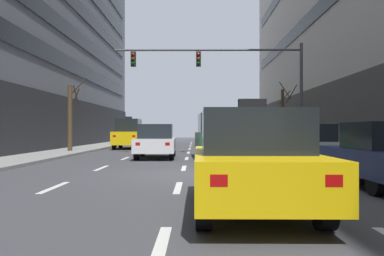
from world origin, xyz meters
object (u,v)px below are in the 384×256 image
object	(u,v)px
car_driving_3	(156,141)
car_driving_6	(209,137)
car_driving_1	(145,136)
taxi_driving_0	(251,161)
taxi_driving_5	(129,134)
traffic_signal_0	(234,72)
street_tree_1	(70,116)
car_driving_4	(216,136)
car_parked_2	(309,145)
car_parked_1	(383,155)
street_tree_0	(283,116)
taxi_driving_2	(207,133)

from	to	relation	value
car_driving_3	car_driving_6	size ratio (longest dim) A/B	0.98
car_driving_1	taxi_driving_0	bearing A→B (deg)	-79.73
taxi_driving_5	traffic_signal_0	bearing A→B (deg)	-44.18
traffic_signal_0	street_tree_1	size ratio (longest dim) A/B	2.37
car_driving_1	car_driving_4	xyz separation A→B (m)	(6.01, -19.67, 0.29)
car_parked_2	street_tree_1	distance (m)	14.68
car_driving_1	street_tree_1	distance (m)	15.80
car_driving_4	car_parked_2	xyz separation A→B (m)	(3.57, -3.91, -0.30)
car_parked_2	car_parked_1	bearing A→B (deg)	-89.99
car_driving_4	street_tree_1	bearing A→B (deg)	154.26
taxi_driving_0	car_driving_4	size ratio (longest dim) A/B	1.00
car_parked_2	street_tree_0	world-z (taller)	street_tree_0
traffic_signal_0	car_parked_1	bearing A→B (deg)	-79.57
taxi_driving_0	car_parked_1	world-z (taller)	taxi_driving_0
taxi_driving_0	traffic_signal_0	distance (m)	16.43
car_driving_6	street_tree_0	world-z (taller)	street_tree_0
taxi_driving_0	car_driving_1	xyz separation A→B (m)	(-5.95, 32.83, -0.05)
car_driving_4	street_tree_1	world-z (taller)	street_tree_1
taxi_driving_0	street_tree_0	xyz separation A→B (m)	(5.82, 24.18, 1.65)
taxi_driving_5	traffic_signal_0	distance (m)	10.60
taxi_driving_0	car_driving_6	xyz separation A→B (m)	(0.17, 25.67, -0.01)
traffic_signal_0	car_driving_3	bearing A→B (deg)	-144.52
car_driving_3	car_driving_6	xyz separation A→B (m)	(3.10, 12.69, 0.02)
car_parked_1	street_tree_1	bearing A→B (deg)	130.07
car_driving_1	car_driving_3	xyz separation A→B (m)	(3.02, -19.85, 0.01)
taxi_driving_2	car_driving_6	size ratio (longest dim) A/B	0.96
taxi_driving_2	street_tree_0	size ratio (longest dim) A/B	0.90
car_parked_2	street_tree_1	size ratio (longest dim) A/B	0.96
car_driving_3	taxi_driving_5	bearing A→B (deg)	106.89
taxi_driving_0	car_driving_3	bearing A→B (deg)	102.70
car_driving_4	street_tree_1	xyz separation A→B (m)	(-8.61, 4.15, 1.12)
taxi_driving_0	street_tree_1	world-z (taller)	street_tree_1
taxi_driving_0	car_parked_2	size ratio (longest dim) A/B	1.07
taxi_driving_2	car_parked_2	size ratio (longest dim) A/B	1.02
car_parked_1	traffic_signal_0	bearing A→B (deg)	100.43
car_driving_4	street_tree_0	xyz separation A→B (m)	(5.76, 11.02, 1.41)
traffic_signal_0	street_tree_0	world-z (taller)	traffic_signal_0
taxi_driving_0	traffic_signal_0	bearing A→B (deg)	85.64
car_parked_2	car_driving_3	bearing A→B (deg)	150.31
street_tree_1	car_driving_3	bearing A→B (deg)	-37.58
car_driving_3	traffic_signal_0	size ratio (longest dim) A/B	0.42
car_driving_1	taxi_driving_2	xyz separation A→B (m)	(6.13, -0.84, 0.24)
car_driving_1	traffic_signal_0	size ratio (longest dim) A/B	0.41
taxi_driving_5	traffic_signal_0	xyz separation A→B (m)	(7.14, -6.94, 3.62)
street_tree_1	taxi_driving_2	bearing A→B (deg)	59.24
car_driving_1	car_driving_3	size ratio (longest dim) A/B	0.97
car_driving_4	car_parked_1	xyz separation A→B (m)	(3.57, -10.33, -0.31)
car_driving_6	traffic_signal_0	world-z (taller)	traffic_signal_0
car_driving_6	traffic_signal_0	distance (m)	10.53
car_parked_2	street_tree_0	xyz separation A→B (m)	(2.20, 14.94, 1.71)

